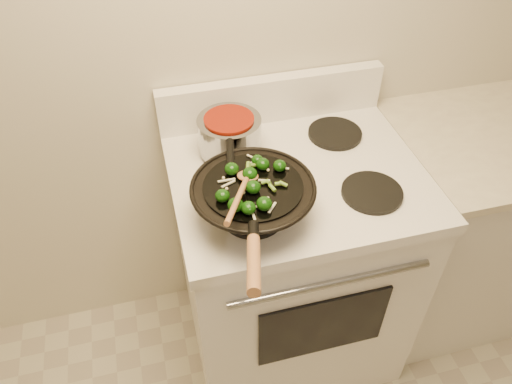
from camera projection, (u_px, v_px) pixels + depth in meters
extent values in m
plane|color=beige|center=(319.00, 3.00, 1.54)|extent=(3.50, 0.00, 3.50)
cube|color=white|center=(290.00, 269.00, 1.87)|extent=(0.76, 0.64, 0.88)
cube|color=white|center=(297.00, 177.00, 1.55)|extent=(0.78, 0.66, 0.04)
cube|color=white|center=(272.00, 99.00, 1.70)|extent=(0.78, 0.05, 0.16)
cylinder|color=#909298|center=(331.00, 284.00, 1.40)|extent=(0.60, 0.02, 0.02)
cube|color=black|center=(323.00, 327.00, 1.56)|extent=(0.42, 0.01, 0.28)
cylinder|color=black|center=(253.00, 214.00, 1.40)|extent=(0.18, 0.18, 0.01)
cylinder|color=black|center=(372.00, 192.00, 1.46)|extent=(0.18, 0.18, 0.01)
cylinder|color=black|center=(230.00, 150.00, 1.61)|extent=(0.18, 0.18, 0.01)
cylinder|color=black|center=(335.00, 133.00, 1.67)|extent=(0.18, 0.18, 0.01)
cube|color=white|center=(484.00, 222.00, 2.04)|extent=(0.86, 0.60, 0.88)
torus|color=black|center=(253.00, 187.00, 1.33)|extent=(0.34, 0.34, 0.01)
cylinder|color=black|center=(253.00, 186.00, 1.32)|extent=(0.27, 0.27, 0.01)
cylinder|color=black|center=(253.00, 231.00, 1.16)|extent=(0.04, 0.06, 0.04)
cylinder|color=#A56C41|center=(254.00, 264.00, 1.06)|extent=(0.07, 0.18, 0.06)
ellipsoid|color=#0D3408|center=(257.00, 160.00, 1.38)|extent=(0.03, 0.03, 0.03)
cylinder|color=#48832F|center=(261.00, 161.00, 1.38)|extent=(0.01, 0.02, 0.01)
ellipsoid|color=#0D3408|center=(253.00, 187.00, 1.29)|extent=(0.04, 0.04, 0.03)
ellipsoid|color=#0D3408|center=(248.00, 208.00, 1.24)|extent=(0.04, 0.04, 0.03)
ellipsoid|color=#0D3408|center=(250.00, 174.00, 1.33)|extent=(0.04, 0.04, 0.03)
cylinder|color=#48832F|center=(254.00, 176.00, 1.34)|extent=(0.02, 0.02, 0.01)
ellipsoid|color=#0D3408|center=(263.00, 164.00, 1.36)|extent=(0.04, 0.04, 0.03)
ellipsoid|color=#0D3408|center=(236.00, 205.00, 1.24)|extent=(0.04, 0.04, 0.03)
ellipsoid|color=#0D3408|center=(280.00, 166.00, 1.36)|extent=(0.04, 0.04, 0.03)
cylinder|color=#48832F|center=(283.00, 167.00, 1.37)|extent=(0.01, 0.02, 0.02)
ellipsoid|color=#0D3408|center=(222.00, 196.00, 1.27)|extent=(0.04, 0.04, 0.03)
ellipsoid|color=#0D3408|center=(232.00, 169.00, 1.35)|extent=(0.04, 0.04, 0.03)
ellipsoid|color=#0D3408|center=(264.00, 204.00, 1.25)|extent=(0.04, 0.04, 0.03)
cylinder|color=#48832F|center=(269.00, 206.00, 1.26)|extent=(0.02, 0.02, 0.01)
cube|color=beige|center=(226.00, 180.00, 1.33)|extent=(0.05, 0.01, 0.00)
cube|color=beige|center=(257.00, 161.00, 1.39)|extent=(0.04, 0.01, 0.00)
cube|color=beige|center=(281.00, 168.00, 1.37)|extent=(0.04, 0.02, 0.00)
cube|color=beige|center=(244.00, 189.00, 1.31)|extent=(0.03, 0.03, 0.00)
cube|color=beige|center=(266.00, 203.00, 1.27)|extent=(0.03, 0.04, 0.00)
cube|color=beige|center=(253.00, 207.00, 1.26)|extent=(0.04, 0.02, 0.00)
cube|color=beige|center=(264.00, 180.00, 1.33)|extent=(0.03, 0.02, 0.00)
cube|color=beige|center=(272.00, 208.00, 1.26)|extent=(0.03, 0.03, 0.00)
cube|color=beige|center=(253.00, 215.00, 1.24)|extent=(0.01, 0.04, 0.00)
cube|color=beige|center=(254.00, 158.00, 1.40)|extent=(0.03, 0.04, 0.00)
cube|color=beige|center=(228.00, 184.00, 1.32)|extent=(0.04, 0.02, 0.00)
cylinder|color=olive|center=(254.00, 165.00, 1.37)|extent=(0.02, 0.02, 0.01)
cylinder|color=olive|center=(272.00, 188.00, 1.30)|extent=(0.02, 0.02, 0.01)
cylinder|color=olive|center=(283.00, 184.00, 1.31)|extent=(0.02, 0.02, 0.01)
cylinder|color=olive|center=(268.00, 182.00, 1.32)|extent=(0.02, 0.02, 0.01)
cylinder|color=olive|center=(279.00, 184.00, 1.31)|extent=(0.02, 0.03, 0.01)
cylinder|color=olive|center=(248.00, 166.00, 1.37)|extent=(0.02, 0.02, 0.01)
cylinder|color=olive|center=(265.00, 182.00, 1.32)|extent=(0.02, 0.02, 0.01)
sphere|color=beige|center=(223.00, 178.00, 1.34)|extent=(0.01, 0.01, 0.01)
sphere|color=beige|center=(268.00, 170.00, 1.36)|extent=(0.01, 0.01, 0.01)
sphere|color=beige|center=(244.00, 193.00, 1.29)|extent=(0.01, 0.01, 0.01)
sphere|color=beige|center=(227.00, 189.00, 1.31)|extent=(0.01, 0.01, 0.01)
ellipsoid|color=#A56C41|center=(248.00, 176.00, 1.33)|extent=(0.07, 0.07, 0.02)
cylinder|color=#A56C41|center=(238.00, 198.00, 1.22)|extent=(0.11, 0.22, 0.08)
cylinder|color=#909298|center=(230.00, 134.00, 1.57)|extent=(0.20, 0.20, 0.11)
cylinder|color=maroon|center=(229.00, 119.00, 1.53)|extent=(0.16, 0.16, 0.01)
cylinder|color=black|center=(230.00, 154.00, 1.41)|extent=(0.04, 0.12, 0.02)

